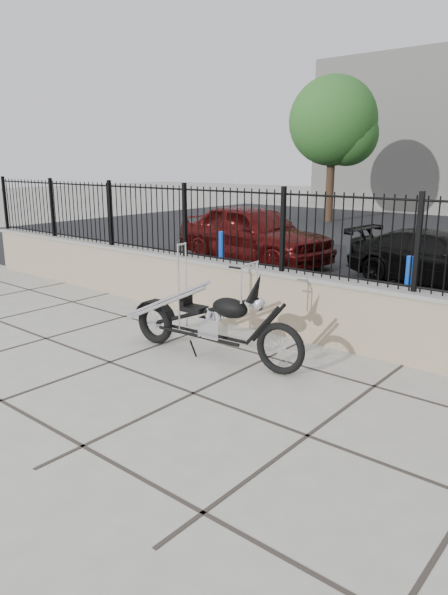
% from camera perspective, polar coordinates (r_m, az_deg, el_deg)
% --- Properties ---
extents(ground_plane, '(90.00, 90.00, 0.00)m').
position_cam_1_polar(ground_plane, '(7.16, -12.19, -6.83)').
color(ground_plane, '#99968E').
rests_on(ground_plane, ground).
extents(parking_lot, '(30.00, 30.00, 0.00)m').
position_cam_1_polar(parking_lot, '(17.57, 21.81, 5.06)').
color(parking_lot, black).
rests_on(parking_lot, ground).
extents(retaining_wall, '(14.00, 0.36, 0.96)m').
position_cam_1_polar(retaining_wall, '(8.69, 0.65, 0.61)').
color(retaining_wall, gray).
rests_on(retaining_wall, ground_plane).
extents(iron_fence, '(14.00, 0.08, 1.20)m').
position_cam_1_polar(iron_fence, '(8.50, 0.67, 7.70)').
color(iron_fence, black).
rests_on(iron_fence, retaining_wall).
extents(chopper_motorcycle, '(2.59, 0.68, 1.53)m').
position_cam_1_polar(chopper_motorcycle, '(6.96, -1.58, -0.47)').
color(chopper_motorcycle, black).
rests_on(chopper_motorcycle, ground_plane).
extents(car_red, '(4.61, 2.32, 1.51)m').
position_cam_1_polar(car_red, '(13.79, 3.19, 6.92)').
color(car_red, '#470B0A').
rests_on(car_red, parking_lot).
extents(car_black, '(4.03, 1.91, 1.13)m').
position_cam_1_polar(car_black, '(12.08, 22.15, 3.90)').
color(car_black, black).
rests_on(car_black, parking_lot).
extents(bollard_a, '(0.17, 0.17, 1.06)m').
position_cam_1_polar(bollard_a, '(11.78, -0.28, 4.55)').
color(bollard_a, '#0A16A4').
rests_on(bollard_a, ground_plane).
extents(bollard_b, '(0.16, 0.16, 1.06)m').
position_cam_1_polar(bollard_b, '(9.24, 19.18, 0.97)').
color(bollard_b, '#0D28C4').
rests_on(bollard_b, ground_plane).
extents(tree_left, '(3.68, 3.68, 6.21)m').
position_cam_1_polar(tree_left, '(23.77, 11.67, 18.50)').
color(tree_left, '#382619').
rests_on(tree_left, ground_plane).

